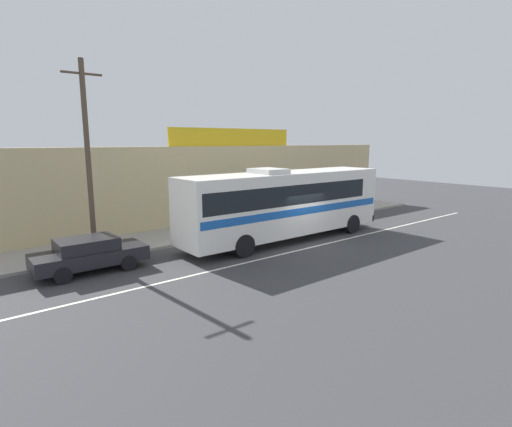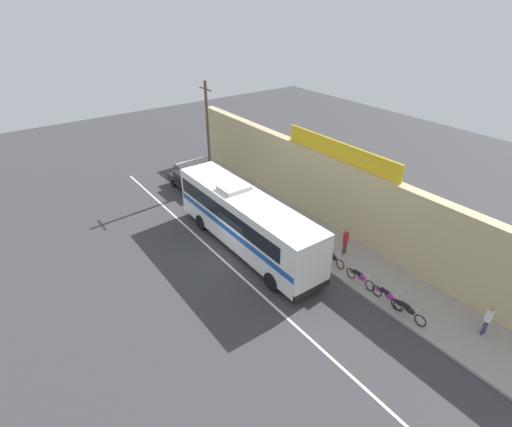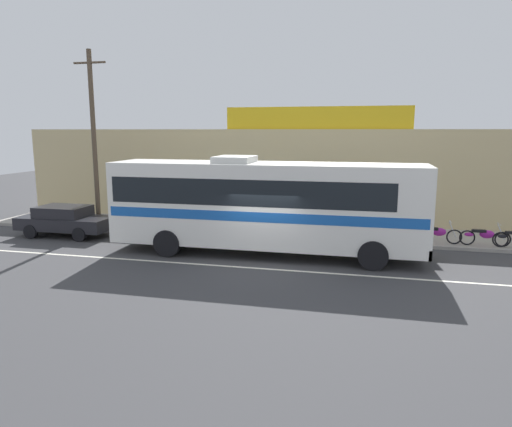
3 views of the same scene
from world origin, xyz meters
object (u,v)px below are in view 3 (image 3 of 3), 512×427
intercity_bus (263,202)px  motorcycle_red (436,233)px  parked_car (65,220)px  motorcycle_purple (382,230)px  utility_pole (94,138)px  motorcycle_black (484,236)px  pedestrian_by_curb (376,212)px

intercity_bus → motorcycle_red: (6.70, 2.84, -1.50)m
parked_car → motorcycle_purple: size_ratio=2.28×
utility_pole → motorcycle_black: bearing=0.4°
utility_pole → motorcycle_red: size_ratio=4.25×
motorcycle_purple → pedestrian_by_curb: 1.46m
motorcycle_red → motorcycle_purple: bearing=177.0°
parked_car → motorcycle_purple: bearing=7.7°
pedestrian_by_curb → motorcycle_purple: bearing=-78.9°
intercity_bus → utility_pole: (-8.75, 2.69, 2.34)m
motorcycle_purple → pedestrian_by_curb: pedestrian_by_curb is taller
parked_car → motorcycle_red: parked_car is taller
intercity_bus → motorcycle_purple: (4.53, 2.95, -1.50)m
intercity_bus → utility_pole: bearing=162.9°
motorcycle_red → motorcycle_black: 1.81m
motorcycle_red → motorcycle_black: (1.81, -0.03, 0.00)m
motorcycle_black → intercity_bus: bearing=-161.7°
utility_pole → motorcycle_black: (17.26, 0.12, -3.84)m
parked_car → motorcycle_red: 16.24m
motorcycle_red → parked_car: bearing=-173.7°
intercity_bus → parked_car: intercity_bus is taller
motorcycle_black → motorcycle_red: bearing=178.9°
motorcycle_purple → pedestrian_by_curb: (-0.26, 1.31, 0.57)m
intercity_bus → parked_car: size_ratio=2.82×
intercity_bus → utility_pole: utility_pole is taller
intercity_bus → motorcycle_red: bearing=23.0°
utility_pole → motorcycle_red: (15.45, 0.15, -3.84)m
motorcycle_purple → parked_car: bearing=-172.3°
parked_car → intercity_bus: bearing=-6.5°
motorcycle_red → motorcycle_purple: same height
parked_car → utility_pole: (0.68, 1.62, 3.67)m
motorcycle_red → motorcycle_black: bearing=-1.1°
motorcycle_purple → intercity_bus: bearing=-146.9°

